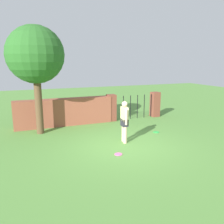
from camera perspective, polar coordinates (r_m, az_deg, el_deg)
ground_plane at (r=8.84m, az=2.96°, el=-8.20°), size 40.00×40.00×0.00m
brick_wall at (r=11.61m, az=-11.52°, el=-0.01°), size 4.72×0.50×1.34m
tree at (r=10.31m, az=-18.27°, el=13.02°), size 2.37×2.37×4.56m
person at (r=8.94m, az=3.06°, el=-1.95°), size 0.26×0.54×1.62m
fence_gate at (r=12.83m, az=5.40°, el=1.48°), size 3.13×0.44×1.40m
frisbee_pink at (r=8.02m, az=1.57°, el=-10.31°), size 0.27×0.27×0.02m
frisbee_green at (r=10.59m, az=10.77°, el=-4.87°), size 0.27×0.27×0.02m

